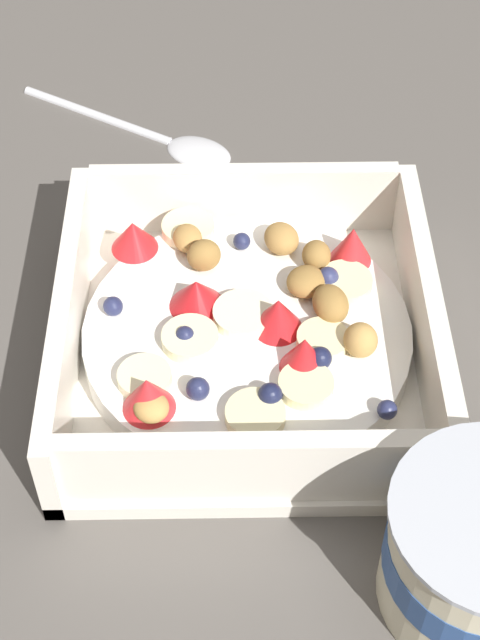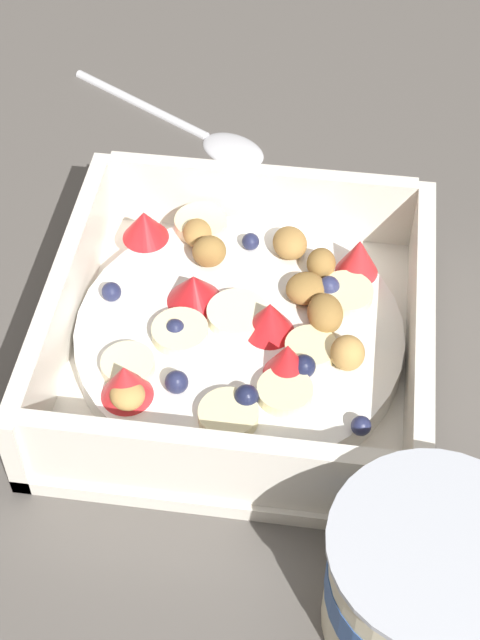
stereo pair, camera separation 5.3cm
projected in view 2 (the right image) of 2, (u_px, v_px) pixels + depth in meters
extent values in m
plane|color=#56514C|center=(223.00, 357.00, 0.55)|extent=(2.40, 2.40, 0.00)
cube|color=white|center=(240.00, 349.00, 0.55)|extent=(0.20, 0.20, 0.01)
cube|color=white|center=(67.00, 305.00, 0.54)|extent=(0.20, 0.01, 0.06)
cube|color=white|center=(419.00, 341.00, 0.52)|extent=(0.20, 0.01, 0.06)
cube|color=white|center=(261.00, 205.00, 0.60)|extent=(0.01, 0.18, 0.06)
cube|color=white|center=(213.00, 472.00, 0.47)|extent=(0.01, 0.18, 0.06)
cylinder|color=white|center=(240.00, 334.00, 0.54)|extent=(0.18, 0.18, 0.02)
cylinder|color=#F4EAB7|center=(128.00, 365.00, 0.51)|extent=(0.04, 0.04, 0.01)
cylinder|color=#F4EAB7|center=(180.00, 332.00, 0.53)|extent=(0.03, 0.03, 0.01)
cylinder|color=beige|center=(285.00, 392.00, 0.50)|extent=(0.03, 0.03, 0.01)
cylinder|color=beige|center=(201.00, 223.00, 0.58)|extent=(0.04, 0.04, 0.01)
cylinder|color=beige|center=(228.00, 415.00, 0.49)|extent=(0.03, 0.03, 0.01)
cylinder|color=#F7EFC6|center=(237.00, 314.00, 0.53)|extent=(0.04, 0.04, 0.01)
cylinder|color=beige|center=(311.00, 349.00, 0.52)|extent=(0.03, 0.03, 0.01)
cylinder|color=beige|center=(346.00, 294.00, 0.54)|extent=(0.04, 0.04, 0.01)
cone|color=red|center=(194.00, 289.00, 0.54)|extent=(0.04, 0.04, 0.02)
cone|color=red|center=(287.00, 360.00, 0.50)|extent=(0.03, 0.03, 0.02)
cone|color=red|center=(358.00, 256.00, 0.55)|extent=(0.03, 0.03, 0.02)
cone|color=red|center=(125.00, 381.00, 0.49)|extent=(0.04, 0.04, 0.02)
cone|color=red|center=(270.00, 319.00, 0.52)|extent=(0.03, 0.03, 0.02)
cone|color=red|center=(145.00, 225.00, 0.57)|extent=(0.04, 0.04, 0.02)
sphere|color=#23284C|center=(251.00, 242.00, 0.57)|extent=(0.01, 0.01, 0.01)
sphere|color=#191E3D|center=(247.00, 397.00, 0.49)|extent=(0.01, 0.01, 0.01)
sphere|color=#23284C|center=(175.00, 328.00, 0.53)|extent=(0.01, 0.01, 0.01)
sphere|color=#191E3D|center=(304.00, 366.00, 0.51)|extent=(0.01, 0.01, 0.01)
sphere|color=#23284C|center=(361.00, 426.00, 0.48)|extent=(0.01, 0.01, 0.01)
sphere|color=#23284C|center=(177.00, 382.00, 0.50)|extent=(0.01, 0.01, 0.01)
sphere|color=#23284C|center=(111.00, 292.00, 0.54)|extent=(0.01, 0.01, 0.01)
sphere|color=navy|center=(329.00, 287.00, 0.54)|extent=(0.01, 0.01, 0.01)
ellipsoid|color=olive|center=(209.00, 251.00, 0.56)|extent=(0.02, 0.02, 0.02)
ellipsoid|color=#AD7F42|center=(290.00, 243.00, 0.57)|extent=(0.03, 0.03, 0.02)
ellipsoid|color=olive|center=(305.00, 288.00, 0.54)|extent=(0.03, 0.03, 0.01)
ellipsoid|color=#AD7F42|center=(197.00, 233.00, 0.57)|extent=(0.02, 0.02, 0.01)
ellipsoid|color=olive|center=(325.00, 313.00, 0.53)|extent=(0.03, 0.02, 0.02)
ellipsoid|color=tan|center=(348.00, 353.00, 0.51)|extent=(0.02, 0.02, 0.02)
ellipsoid|color=tan|center=(127.00, 395.00, 0.49)|extent=(0.03, 0.03, 0.01)
ellipsoid|color=olive|center=(321.00, 263.00, 0.55)|extent=(0.02, 0.02, 0.02)
ellipsoid|color=silver|center=(233.00, 145.00, 0.67)|extent=(0.05, 0.06, 0.01)
cylinder|color=silver|center=(140.00, 101.00, 0.71)|extent=(0.07, 0.11, 0.01)
cylinder|color=beige|center=(427.00, 586.00, 0.42)|extent=(0.09, 0.09, 0.07)
cylinder|color=#2D5193|center=(428.00, 582.00, 0.42)|extent=(0.09, 0.09, 0.02)
cylinder|color=#B7BCC6|center=(440.00, 546.00, 0.40)|extent=(0.09, 0.09, 0.00)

